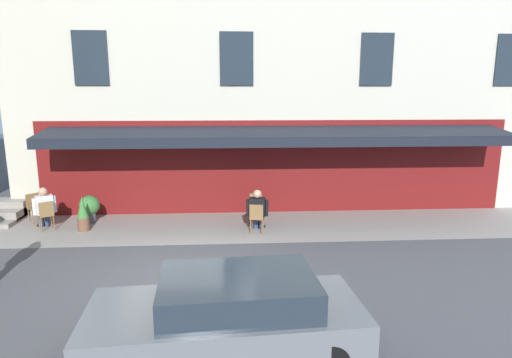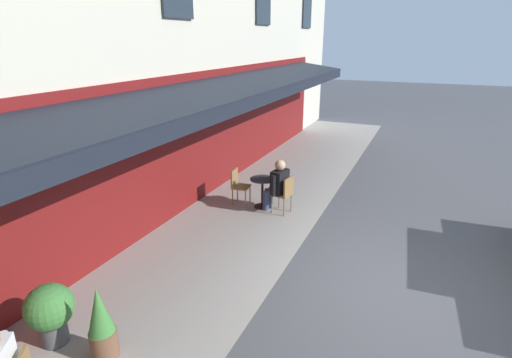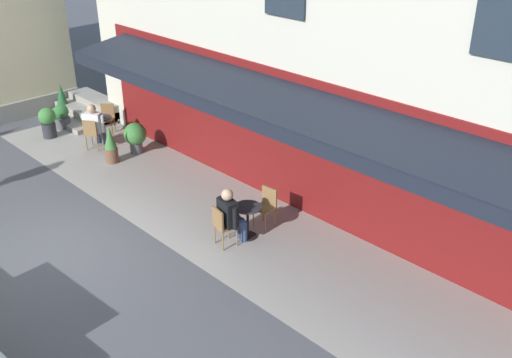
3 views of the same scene
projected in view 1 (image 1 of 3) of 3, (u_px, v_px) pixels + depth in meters
ground_plane at (171, 272)px, 9.94m from camera, size 70.00×70.00×0.00m
sidewalk_cafe_terrace at (289, 225)px, 13.46m from camera, size 20.50×3.20×0.01m
cafe_building_facade at (289, 11)px, 17.96m from camera, size 20.00×10.70×15.00m
cafe_table_near_entrance at (259, 212)px, 13.17m from camera, size 0.60×0.60×0.75m
cafe_chair_wicker_corner_left at (257, 216)px, 12.55m from camera, size 0.47×0.47×0.91m
cafe_chair_wicker_near_door at (256, 205)px, 13.78m from camera, size 0.43×0.43×0.91m
cafe_table_mid_terrace at (42, 210)px, 13.34m from camera, size 0.60×0.60×0.75m
cafe_chair_wicker_back_row at (46, 213)px, 12.83m from camera, size 0.55×0.55×0.91m
cafe_chair_wicker_corner_right at (34, 205)px, 13.75m from camera, size 0.57×0.57×0.91m
seated_patron_in_black at (258, 209)px, 12.73m from camera, size 0.65×0.59×1.30m
seated_companion_in_white at (44, 207)px, 12.97m from camera, size 0.63×0.65×1.31m
potted_plant_entrance_left at (83, 214)px, 12.82m from camera, size 0.35×0.35×1.06m
potted_plant_under_sign at (90, 207)px, 13.63m from camera, size 0.63×0.63×0.89m
parked_car_grey at (229, 314)px, 6.67m from camera, size 4.41×2.08×1.33m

